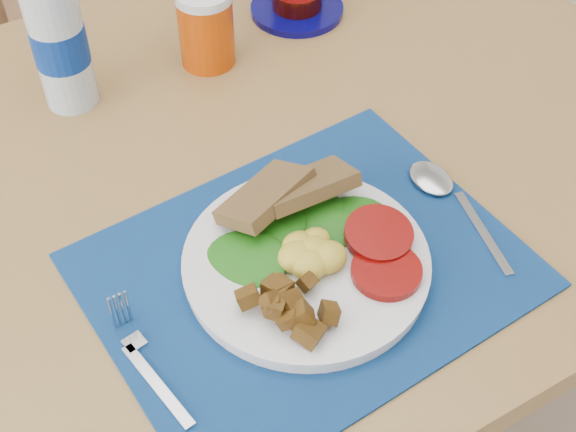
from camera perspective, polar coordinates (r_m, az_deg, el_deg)
name	(u,v)px	position (r m, az deg, el deg)	size (l,w,h in m)	color
table	(192,225)	(1.07, -6.87, -0.63)	(1.40, 0.90, 0.75)	brown
placemat	(306,270)	(0.90, 1.28, -3.86)	(0.46, 0.36, 0.00)	#041032
breakfast_plate	(304,262)	(0.88, 1.14, -3.31)	(0.27, 0.27, 0.07)	silver
fork	(143,358)	(0.84, -10.31, -9.89)	(0.03, 0.17, 0.00)	#B2B5BA
spoon	(445,194)	(0.99, 11.12, 1.51)	(0.05, 0.20, 0.01)	#B2B5BA
water_bottle	(57,33)	(1.09, -16.12, 12.39)	(0.07, 0.07, 0.25)	#ADBFCC
juice_glass	(206,29)	(1.16, -5.84, 13.09)	(0.08, 0.08, 0.11)	#B93B04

